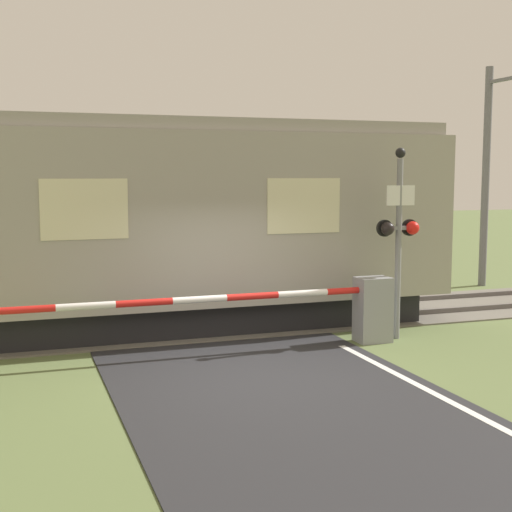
# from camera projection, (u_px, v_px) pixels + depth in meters

# --- Properties ---
(ground_plane) EXTENTS (80.00, 80.00, 0.00)m
(ground_plane) POSITION_uv_depth(u_px,v_px,m) (254.00, 372.00, 10.70)
(ground_plane) COLOR #5B6B3D
(track_bed) EXTENTS (36.00, 3.20, 0.13)m
(track_bed) POSITION_uv_depth(u_px,v_px,m) (194.00, 323.00, 14.11)
(track_bed) COLOR #666056
(track_bed) RESTS_ON ground_plane
(train) EXTENTS (14.17, 3.11, 3.96)m
(train) POSITION_uv_depth(u_px,v_px,m) (77.00, 225.00, 13.16)
(train) COLOR black
(train) RESTS_ON ground_plane
(crossing_barrier) EXTENTS (6.72, 0.44, 1.15)m
(crossing_barrier) POSITION_uv_depth(u_px,v_px,m) (340.00, 307.00, 12.40)
(crossing_barrier) COLOR gray
(crossing_barrier) RESTS_ON ground_plane
(signal_post) EXTENTS (0.81, 0.26, 3.43)m
(signal_post) POSITION_uv_depth(u_px,v_px,m) (399.00, 231.00, 12.70)
(signal_post) COLOR gray
(signal_post) RESTS_ON ground_plane
(catenary_pole) EXTENTS (0.20, 1.90, 5.73)m
(catenary_pole) POSITION_uv_depth(u_px,v_px,m) (487.00, 172.00, 18.67)
(catenary_pole) COLOR slate
(catenary_pole) RESTS_ON ground_plane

